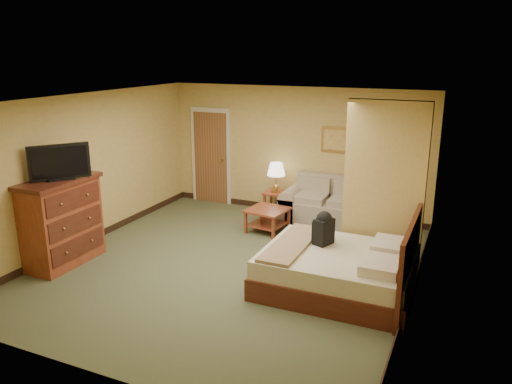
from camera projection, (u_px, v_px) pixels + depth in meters
The scene contains 17 objects.
floor at pixel (230, 266), 7.88m from camera, with size 6.00×6.00×0.00m, color #4A5033.
ceiling at pixel (227, 100), 7.16m from camera, with size 6.00×6.00×0.00m, color white.
back_wall at pixel (296, 151), 10.16m from camera, with size 5.50×0.02×2.60m, color tan.
left_wall at pixel (87, 170), 8.60m from camera, with size 0.02×6.00×2.60m, color tan.
right_wall at pixel (418, 210), 6.45m from camera, with size 0.02×6.00×2.60m, color tan.
partition at pixel (384, 187), 7.49m from camera, with size 1.20×0.15×2.60m, color tan.
door at pixel (211, 156), 10.96m from camera, with size 0.94×0.16×2.10m.
baseboard at pixel (294, 209), 10.49m from camera, with size 5.50×0.02×0.12m, color black.
loveseat at pixel (329, 209), 9.72m from camera, with size 1.83×0.85×0.93m.
side_table at pixel (276, 200), 10.23m from camera, with size 0.45×0.45×0.50m.
table_lamp at pixel (276, 170), 10.05m from camera, with size 0.37×0.37×0.61m.
coffee_table at pixel (267, 215), 9.30m from camera, with size 0.77×0.77×0.44m.
wall_picture at pixel (338, 140), 9.71m from camera, with size 0.65×0.04×0.51m.
dresser at pixel (61, 221), 7.82m from camera, with size 0.68×1.30×1.39m.
tv at pixel (60, 163), 7.52m from camera, with size 0.58×0.76×0.54m.
bed at pixel (342, 270), 6.99m from camera, with size 2.11×1.79×1.16m.
backpack at pixel (324, 227), 7.19m from camera, with size 0.28×0.34×0.50m.
Camera 1 is at (3.32, -6.46, 3.29)m, focal length 35.00 mm.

